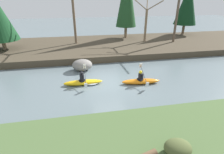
{
  "coord_description": "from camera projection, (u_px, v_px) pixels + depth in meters",
  "views": [
    {
      "loc": [
        -1.92,
        -11.13,
        5.64
      ],
      "look_at": [
        0.14,
        -0.23,
        0.55
      ],
      "focal_mm": 28.0,
      "sensor_mm": 36.0,
      "label": 1
    }
  ],
  "objects": [
    {
      "name": "ground_plane",
      "position": [
        109.0,
        83.0,
        12.62
      ],
      "size": [
        90.0,
        90.0,
        0.0
      ],
      "primitive_type": "plane",
      "color": "slate"
    },
    {
      "name": "bare_tree_mid_downstream",
      "position": [
        178.0,
        10.0,
        20.02
      ],
      "size": [
        4.26,
        4.21,
        7.8
      ],
      "color": "brown",
      "rests_on": "riverbank_far"
    },
    {
      "name": "shrub_clump_third",
      "position": [
        178.0,
        148.0,
        6.07
      ],
      "size": [
        0.98,
        0.82,
        0.53
      ],
      "color": "#4C562D",
      "rests_on": "riverbank_near"
    },
    {
      "name": "bare_tree_mid_upstream",
      "position": [
        146.0,
        21.0,
        20.83
      ],
      "size": [
        2.81,
        2.77,
        5.02
      ],
      "color": "#7A664C",
      "rests_on": "riverbank_far"
    },
    {
      "name": "kayaker_middle",
      "position": [
        85.0,
        82.0,
        12.29
      ],
      "size": [
        2.77,
        2.06,
        1.2
      ],
      "rotation": [
        0.0,
        0.0,
        -0.02
      ],
      "color": "yellow",
      "rests_on": "ground"
    },
    {
      "name": "riverbank_far",
      "position": [
        96.0,
        46.0,
        20.64
      ],
      "size": [
        44.0,
        10.05,
        0.62
      ],
      "color": "#473D2D",
      "rests_on": "ground"
    },
    {
      "name": "conifer_tree_centre",
      "position": [
        188.0,
        3.0,
        24.01
      ],
      "size": [
        3.07,
        3.07,
        7.1
      ],
      "color": "brown",
      "rests_on": "riverbank_far"
    },
    {
      "name": "kayaker_lead",
      "position": [
        141.0,
        81.0,
        12.42
      ],
      "size": [
        2.79,
        2.07,
        1.2
      ],
      "rotation": [
        0.0,
        0.0,
        -0.08
      ],
      "color": "orange",
      "rests_on": "ground"
    },
    {
      "name": "bare_tree_upstream",
      "position": [
        74.0,
        14.0,
        19.5
      ],
      "size": [
        3.83,
        3.78,
        6.97
      ],
      "color": "brown",
      "rests_on": "riverbank_far"
    },
    {
      "name": "boulder_midstream",
      "position": [
        82.0,
        65.0,
        14.58
      ],
      "size": [
        1.67,
        1.31,
        0.94
      ],
      "color": "gray",
      "rests_on": "ground"
    }
  ]
}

